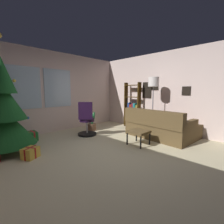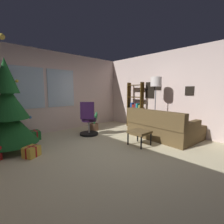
{
  "view_description": "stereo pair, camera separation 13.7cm",
  "coord_description": "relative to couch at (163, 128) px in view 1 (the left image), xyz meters",
  "views": [
    {
      "loc": [
        -2.31,
        -2.29,
        1.33
      ],
      "look_at": [
        0.06,
        0.04,
        0.88
      ],
      "focal_mm": 25.06,
      "sensor_mm": 36.0,
      "label": 1
    },
    {
      "loc": [
        -2.22,
        -2.39,
        1.33
      ],
      "look_at": [
        0.06,
        0.04,
        0.88
      ],
      "focal_mm": 25.06,
      "sensor_mm": 36.0,
      "label": 2
    }
  ],
  "objects": [
    {
      "name": "bookshelf",
      "position": [
        0.48,
        1.45,
        0.44
      ],
      "size": [
        0.18,
        0.64,
        1.64
      ],
      "color": "#362308",
      "rests_on": "ground_plane"
    },
    {
      "name": "wall_right_with_frames",
      "position": [
        0.74,
        0.27,
        1.0
      ],
      "size": [
        0.12,
        5.18,
        2.58
      ],
      "color": "beige",
      "rests_on": "ground_plane"
    },
    {
      "name": "wall_back_with_windows",
      "position": [
        -1.84,
        2.9,
        1.01
      ],
      "size": [
        5.03,
        0.12,
        2.58
      ],
      "color": "beige",
      "rests_on": "ground_plane"
    },
    {
      "name": "couch",
      "position": [
        0.0,
        0.0,
        0.0
      ],
      "size": [
        1.54,
        1.89,
        0.83
      ],
      "color": "brown",
      "rests_on": "ground_plane"
    },
    {
      "name": "ground_plane",
      "position": [
        -1.82,
        0.26,
        -0.34
      ],
      "size": [
        5.03,
        5.18,
        0.1
      ],
      "primitive_type": "cube",
      "color": "beige"
    },
    {
      "name": "footstool",
      "position": [
        -0.99,
        0.14,
        0.02
      ],
      "size": [
        0.45,
        0.46,
        0.36
      ],
      "color": "brown",
      "rests_on": "ground_plane"
    },
    {
      "name": "office_chair",
      "position": [
        -1.41,
        1.72,
        0.11
      ],
      "size": [
        0.59,
        0.59,
        1.02
      ],
      "color": "black",
      "rests_on": "ground_plane"
    },
    {
      "name": "floor_lamp",
      "position": [
        0.17,
        0.44,
        1.17
      ],
      "size": [
        0.32,
        0.32,
        1.74
      ],
      "color": "slate",
      "rests_on": "ground_plane"
    },
    {
      "name": "potted_plant",
      "position": [
        -0.9,
        2.12,
        -0.08
      ],
      "size": [
        0.29,
        0.41,
        0.64
      ],
      "color": "brown",
      "rests_on": "ground_plane"
    },
    {
      "name": "gift_box_gold",
      "position": [
        -3.15,
        1.22,
        -0.18
      ],
      "size": [
        0.36,
        0.34,
        0.22
      ],
      "color": "gold",
      "rests_on": "ground_plane"
    },
    {
      "name": "holiday_tree",
      "position": [
        -3.38,
        1.92,
        0.55
      ],
      "size": [
        1.16,
        1.16,
        2.51
      ],
      "color": "#4C331E",
      "rests_on": "ground_plane"
    },
    {
      "name": "gift_box_green",
      "position": [
        -2.7,
        2.42,
        -0.17
      ],
      "size": [
        0.21,
        0.36,
        0.24
      ],
      "color": "#1E722D",
      "rests_on": "ground_plane"
    }
  ]
}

